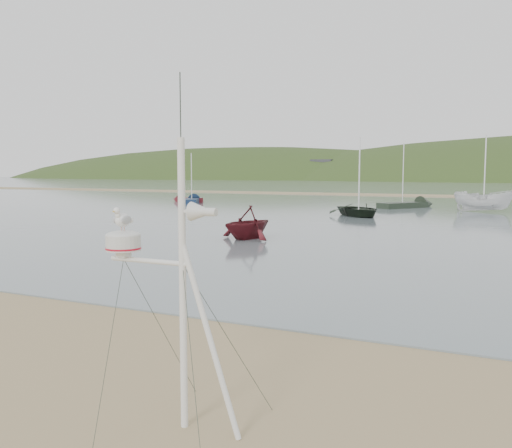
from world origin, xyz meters
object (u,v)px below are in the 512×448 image
at_px(mast_rig, 178,345).
at_px(boat_red, 248,207).
at_px(boat_dark, 359,185).
at_px(sailboat_dark_mid, 415,204).
at_px(boat_white, 484,183).
at_px(dinghy_red_far, 183,200).
at_px(sailboat_blue_near, 193,200).

distance_m(mast_rig, boat_red, 19.61).
relative_size(boat_dark, boat_red, 1.50).
bearing_deg(boat_dark, sailboat_dark_mid, 37.54).
distance_m(boat_white, sailboat_dark_mid, 7.12).
height_order(boat_white, dinghy_red_far, boat_white).
bearing_deg(sailboat_blue_near, dinghy_red_far, 155.11).
bearing_deg(dinghy_red_far, sailboat_blue_near, -24.89).
relative_size(boat_white, dinghy_red_far, 1.02).
height_order(mast_rig, boat_dark, boat_dark).
distance_m(sailboat_dark_mid, dinghy_red_far, 24.40).
xyz_separation_m(mast_rig, boat_red, (-7.86, 17.96, 0.50)).
xyz_separation_m(sailboat_blue_near, dinghy_red_far, (-1.77, 0.82, -0.01)).
bearing_deg(sailboat_dark_mid, sailboat_blue_near, -173.89).
distance_m(boat_white, dinghy_red_far, 30.45).
bearing_deg(boat_red, dinghy_red_far, 144.27).
relative_size(mast_rig, sailboat_blue_near, 0.81).
height_order(boat_dark, dinghy_red_far, boat_dark).
relative_size(boat_red, sailboat_dark_mid, 0.49).
height_order(boat_white, sailboat_dark_mid, sailboat_dark_mid).
relative_size(boat_dark, sailboat_dark_mid, 0.73).
bearing_deg(boat_white, sailboat_dark_mid, 64.39).
bearing_deg(dinghy_red_far, boat_dark, -25.44).
distance_m(boat_dark, sailboat_blue_near, 22.74).
xyz_separation_m(boat_dark, dinghy_red_far, (-22.21, 10.57, -2.10)).
distance_m(mast_rig, boat_dark, 34.26).
distance_m(mast_rig, boat_white, 42.62).
bearing_deg(mast_rig, boat_red, 113.65).
relative_size(boat_dark, sailboat_blue_near, 0.83).
bearing_deg(mast_rig, sailboat_blue_near, 121.77).
relative_size(boat_white, sailboat_blue_near, 0.83).
bearing_deg(boat_white, boat_dark, 140.43).
bearing_deg(dinghy_red_far, sailboat_dark_mid, 3.75).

